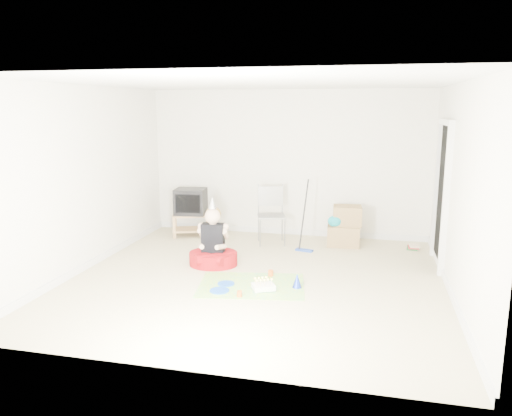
% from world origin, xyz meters
% --- Properties ---
extents(ground, '(5.00, 5.00, 0.00)m').
position_xyz_m(ground, '(0.00, 0.00, 0.00)').
color(ground, beige).
rests_on(ground, ground).
extents(doorway_recess, '(0.02, 0.90, 2.05)m').
position_xyz_m(doorway_recess, '(2.48, 1.20, 1.02)').
color(doorway_recess, black).
rests_on(doorway_recess, ground).
extents(tv_stand, '(0.75, 0.59, 0.41)m').
position_xyz_m(tv_stand, '(-1.67, 1.96, 0.24)').
color(tv_stand, '#AB804D').
rests_on(tv_stand, ground).
extents(crt_tv, '(0.58, 0.50, 0.46)m').
position_xyz_m(crt_tv, '(-1.67, 1.96, 0.64)').
color(crt_tv, black).
rests_on(crt_tv, tv_stand).
extents(folding_chair, '(0.56, 0.54, 1.00)m').
position_xyz_m(folding_chair, '(-0.15, 1.77, 0.49)').
color(folding_chair, gray).
rests_on(folding_chair, ground).
extents(cardboard_boxes, '(0.57, 0.45, 0.68)m').
position_xyz_m(cardboard_boxes, '(1.07, 1.95, 0.32)').
color(cardboard_boxes, olive).
rests_on(cardboard_boxes, ground).
extents(floor_mop, '(0.30, 0.38, 1.13)m').
position_xyz_m(floor_mop, '(0.46, 1.46, 0.26)').
color(floor_mop, '#2243AC').
rests_on(floor_mop, ground).
extents(book_pile, '(0.19, 0.24, 0.07)m').
position_xyz_m(book_pile, '(2.19, 1.99, 0.04)').
color(book_pile, '#236B32').
rests_on(book_pile, ground).
extents(seated_woman, '(0.78, 0.78, 1.03)m').
position_xyz_m(seated_woman, '(-0.76, 0.44, 0.22)').
color(seated_woman, maroon).
rests_on(seated_woman, ground).
extents(party_mat, '(1.51, 1.20, 0.01)m').
position_xyz_m(party_mat, '(-0.01, -0.27, 0.00)').
color(party_mat, '#F33388').
rests_on(party_mat, ground).
extents(birthday_cake, '(0.35, 0.32, 0.14)m').
position_xyz_m(birthday_cake, '(0.19, -0.41, 0.04)').
color(birthday_cake, white).
rests_on(birthday_cake, party_mat).
extents(blue_plate_near, '(0.30, 0.30, 0.01)m').
position_xyz_m(blue_plate_near, '(-0.34, -0.32, 0.01)').
color(blue_plate_near, blue).
rests_on(blue_plate_near, party_mat).
extents(blue_plate_far, '(0.32, 0.32, 0.01)m').
position_xyz_m(blue_plate_far, '(-0.35, -0.58, 0.01)').
color(blue_plate_far, blue).
rests_on(blue_plate_far, party_mat).
extents(orange_cup_near, '(0.10, 0.10, 0.08)m').
position_xyz_m(orange_cup_near, '(0.17, 0.13, 0.05)').
color(orange_cup_near, '#D75917').
rests_on(orange_cup_near, party_mat).
extents(orange_cup_far, '(0.09, 0.09, 0.07)m').
position_xyz_m(orange_cup_far, '(-0.05, -0.70, 0.04)').
color(orange_cup_far, '#D75917').
rests_on(orange_cup_far, party_mat).
extents(blue_party_hat, '(0.14, 0.14, 0.18)m').
position_xyz_m(blue_party_hat, '(0.59, -0.22, 0.10)').
color(blue_party_hat, '#1934B3').
rests_on(blue_party_hat, party_mat).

